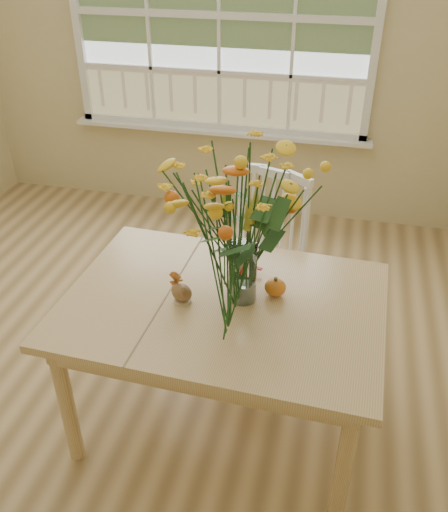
# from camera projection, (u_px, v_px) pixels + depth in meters

# --- Properties ---
(floor) EXTENTS (4.00, 4.50, 0.01)m
(floor) POSITION_uv_depth(u_px,v_px,m) (122.00, 390.00, 2.93)
(floor) COLOR olive
(floor) RESTS_ON ground
(wall_back) EXTENTS (4.00, 0.02, 2.70)m
(wall_back) POSITION_uv_depth(u_px,v_px,m) (220.00, 43.00, 4.05)
(wall_back) COLOR #D2C086
(wall_back) RESTS_ON floor
(window) EXTENTS (2.42, 0.12, 1.74)m
(window) POSITION_uv_depth(u_px,v_px,m) (219.00, 18.00, 3.92)
(window) COLOR silver
(window) RESTS_ON wall_back
(dining_table) EXTENTS (1.42, 1.04, 0.74)m
(dining_table) POSITION_uv_depth(u_px,v_px,m) (223.00, 317.00, 2.42)
(dining_table) COLOR tan
(dining_table) RESTS_ON floor
(windsor_chair) EXTENTS (0.56, 0.55, 0.99)m
(windsor_chair) POSITION_uv_depth(u_px,v_px,m) (263.00, 250.00, 3.09)
(windsor_chair) COLOR white
(windsor_chair) RESTS_ON floor
(flower_vase) EXTENTS (0.57, 0.57, 0.68)m
(flower_vase) POSITION_uv_depth(u_px,v_px,m) (244.00, 217.00, 2.17)
(flower_vase) COLOR white
(flower_vase) RESTS_ON dining_table
(pumpkin) EXTENTS (0.10, 0.10, 0.07)m
(pumpkin) POSITION_uv_depth(u_px,v_px,m) (275.00, 288.00, 2.39)
(pumpkin) COLOR orange
(pumpkin) RESTS_ON dining_table
(turkey_figurine) EXTENTS (0.12, 0.11, 0.12)m
(turkey_figurine) POSITION_uv_depth(u_px,v_px,m) (182.00, 292.00, 2.34)
(turkey_figurine) COLOR #CCB78C
(turkey_figurine) RESTS_ON dining_table
(dark_gourd) EXTENTS (0.12, 0.07, 0.06)m
(dark_gourd) POSITION_uv_depth(u_px,v_px,m) (243.00, 265.00, 2.55)
(dark_gourd) COLOR #38160F
(dark_gourd) RESTS_ON dining_table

